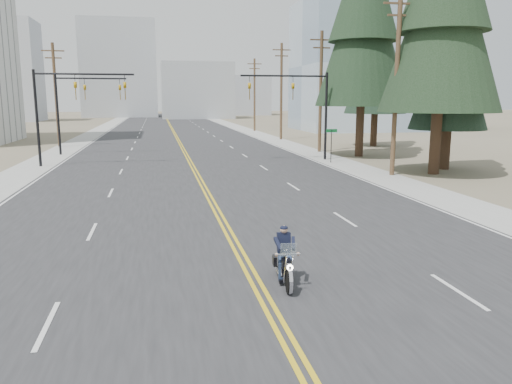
{
  "coord_description": "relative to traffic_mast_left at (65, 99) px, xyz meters",
  "views": [
    {
      "loc": [
        -2.48,
        -6.93,
        4.91
      ],
      "look_at": [
        0.96,
        10.45,
        1.6
      ],
      "focal_mm": 35.0,
      "sensor_mm": 36.0,
      "label": 1
    }
  ],
  "objects": [
    {
      "name": "motorcyclist",
      "position": [
        9.74,
        -26.55,
        -4.16
      ],
      "size": [
        1.05,
        2.06,
        1.55
      ],
      "primitive_type": null,
      "rotation": [
        0.0,
        0.0,
        3.04
      ],
      "color": "black",
      "rests_on": "ground"
    },
    {
      "name": "street_sign",
      "position": [
        19.78,
        -2.0,
        -3.13
      ],
      "size": [
        0.9,
        0.06,
        2.62
      ],
      "color": "black",
      "rests_on": "ground"
    },
    {
      "name": "utility_pole_e",
      "position": [
        21.48,
        38.0,
        0.79
      ],
      "size": [
        2.2,
        0.3,
        11.0
      ],
      "color": "brown",
      "rests_on": "ground"
    },
    {
      "name": "haze_bldg_a",
      "position": [
        -26.02,
        83.0,
        6.06
      ],
      "size": [
        14.0,
        12.0,
        22.0
      ],
      "primitive_type": "cube",
      "color": "#B7BCC6",
      "rests_on": "ground"
    },
    {
      "name": "sidewalk_right",
      "position": [
        20.48,
        38.0,
        -4.93
      ],
      "size": [
        3.0,
        200.0,
        0.01
      ],
      "primitive_type": "cube",
      "color": "#A5A5A0",
      "rests_on": "ground"
    },
    {
      "name": "haze_bldg_c",
      "position": [
        48.98,
        78.0,
        4.06
      ],
      "size": [
        16.0,
        12.0,
        18.0
      ],
      "primitive_type": "cube",
      "color": "#B7BCC6",
      "rests_on": "ground"
    },
    {
      "name": "traffic_mast_right",
      "position": [
        17.95,
        0.0,
        0.0
      ],
      "size": [
        7.1,
        0.26,
        7.0
      ],
      "color": "black",
      "rests_on": "ground"
    },
    {
      "name": "conifer_tall",
      "position": [
        23.71,
        1.85,
        7.5
      ],
      "size": [
        7.8,
        7.8,
        21.66
      ],
      "rotation": [
        0.0,
        0.0,
        -0.38
      ],
      "color": "#382619",
      "rests_on": "ground"
    },
    {
      "name": "utility_pole_left",
      "position": [
        -3.52,
        16.0,
        0.54
      ],
      "size": [
        2.2,
        0.3,
        10.5
      ],
      "color": "brown",
      "rests_on": "ground"
    },
    {
      "name": "haze_bldg_b",
      "position": [
        16.98,
        93.0,
        2.06
      ],
      "size": [
        18.0,
        14.0,
        14.0
      ],
      "primitive_type": "cube",
      "color": "#ADB2B7",
      "rests_on": "ground"
    },
    {
      "name": "conifer_far",
      "position": [
        29.02,
        10.64,
        4.91
      ],
      "size": [
        6.41,
        6.41,
        17.17
      ],
      "rotation": [
        0.0,
        0.0,
        -0.43
      ],
      "color": "#382619",
      "rests_on": "ground"
    },
    {
      "name": "conifer_mid",
      "position": [
        26.44,
        -7.03,
        3.17
      ],
      "size": [
        5.3,
        5.3,
        14.13
      ],
      "rotation": [
        0.0,
        0.0,
        -0.18
      ],
      "color": "#382619",
      "rests_on": "ground"
    },
    {
      "name": "road",
      "position": [
        8.98,
        38.0,
        -4.93
      ],
      "size": [
        20.0,
        200.0,
        0.01
      ],
      "primitive_type": "cube",
      "color": "#303033",
      "rests_on": "ground"
    },
    {
      "name": "utility_pole_c",
      "position": [
        21.48,
        6.0,
        0.79
      ],
      "size": [
        2.2,
        0.3,
        11.0
      ],
      "color": "brown",
      "rests_on": "ground"
    },
    {
      "name": "utility_pole_b",
      "position": [
        21.48,
        -9.0,
        1.05
      ],
      "size": [
        2.2,
        0.3,
        11.5
      ],
      "color": "brown",
      "rests_on": "ground"
    },
    {
      "name": "traffic_mast_far",
      "position": [
        -0.33,
        8.0,
        -0.06
      ],
      "size": [
        6.1,
        0.26,
        7.0
      ],
      "color": "black",
      "rests_on": "ground"
    },
    {
      "name": "utility_pole_d",
      "position": [
        21.48,
        21.0,
        1.05
      ],
      "size": [
        2.2,
        0.3,
        11.5
      ],
      "color": "brown",
      "rests_on": "ground"
    },
    {
      "name": "glass_building",
      "position": [
        40.98,
        38.0,
        5.06
      ],
      "size": [
        24.0,
        16.0,
        20.0
      ],
      "primitive_type": "cube",
      "color": "#9EB5CC",
      "rests_on": "ground"
    },
    {
      "name": "traffic_mast_left",
      "position": [
        0.0,
        0.0,
        0.0
      ],
      "size": [
        7.1,
        0.26,
        7.0
      ],
      "color": "black",
      "rests_on": "ground"
    },
    {
      "name": "haze_bldg_e",
      "position": [
        33.98,
        118.0,
        1.06
      ],
      "size": [
        14.0,
        14.0,
        12.0
      ],
      "primitive_type": "cube",
      "color": "#B7BCC6",
      "rests_on": "ground"
    },
    {
      "name": "haze_bldg_d",
      "position": [
        -3.02,
        108.0,
        8.06
      ],
      "size": [
        20.0,
        15.0,
        26.0
      ],
      "primitive_type": "cube",
      "color": "#ADB2B7",
      "rests_on": "ground"
    },
    {
      "name": "sidewalk_left",
      "position": [
        -2.52,
        38.0,
        -4.93
      ],
      "size": [
        3.0,
        200.0,
        0.01
      ],
      "primitive_type": "cube",
      "color": "#A5A5A0",
      "rests_on": "ground"
    }
  ]
}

